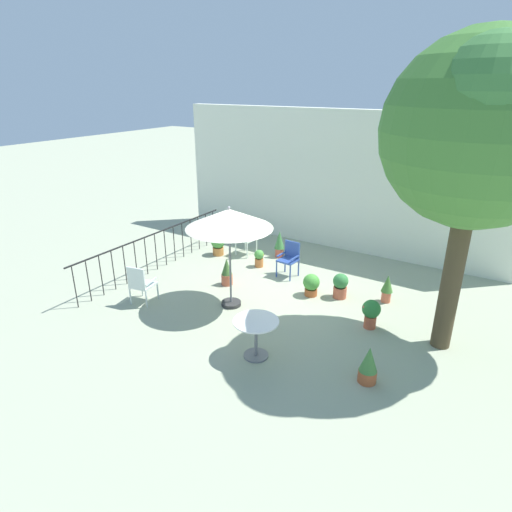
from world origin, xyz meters
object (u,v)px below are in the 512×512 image
potted_plant_1 (218,244)px  potted_plant_2 (279,243)px  potted_plant_3 (368,365)px  potted_plant_8 (259,258)px  patio_chair_0 (140,283)px  patio_chair_1 (290,257)px  potted_plant_0 (371,312)px  potted_plant_7 (340,285)px  cafe_table_0 (256,331)px  patio_chair_2 (248,237)px  patio_umbrella_0 (229,220)px  potted_plant_4 (311,284)px  shade_tree (484,131)px  potted_plant_5 (227,272)px  potted_plant_6 (387,287)px

potted_plant_1 → potted_plant_2: 1.76m
potted_plant_3 → potted_plant_8: bearing=142.4°
patio_chair_0 → potted_plant_3: bearing=0.5°
potted_plant_1 → patio_chair_1: bearing=-4.0°
potted_plant_0 → potted_plant_7: potted_plant_0 is taller
cafe_table_0 → potted_plant_1: cafe_table_0 is taller
patio_chair_1 → patio_chair_2: bearing=159.5°
cafe_table_0 → potted_plant_3: 1.99m
potted_plant_1 → potted_plant_0: bearing=-17.2°
potted_plant_1 → patio_umbrella_0: bearing=-47.7°
patio_chair_2 → potted_plant_4: size_ratio=1.79×
potted_plant_1 → potted_plant_3: (5.49, -3.22, 0.00)m
shade_tree → potted_plant_5: bearing=-179.3°
potted_plant_1 → potted_plant_2: size_ratio=0.78×
shade_tree → cafe_table_0: (-2.81, -2.20, -3.39)m
shade_tree → potted_plant_1: shade_tree is taller
potted_plant_7 → potted_plant_2: bearing=149.4°
shade_tree → potted_plant_2: shade_tree is taller
shade_tree → potted_plant_6: (-1.44, 1.13, -3.55)m
patio_umbrella_0 → shade_tree: bearing=11.4°
shade_tree → potted_plant_6: 3.99m
shade_tree → cafe_table_0: 4.92m
potted_plant_0 → cafe_table_0: bearing=-124.6°
patio_umbrella_0 → cafe_table_0: (1.50, -1.34, -1.47)m
shade_tree → patio_chair_1: shade_tree is taller
potted_plant_6 → patio_chair_1: bearing=177.8°
patio_chair_2 → potted_plant_5: size_ratio=1.37×
potted_plant_6 → potted_plant_8: size_ratio=1.38×
patio_chair_2 → potted_plant_2: size_ratio=1.23×
potted_plant_0 → potted_plant_4: 1.75m
patio_chair_1 → potted_plant_1: (-2.40, 0.17, -0.19)m
patio_chair_0 → potted_plant_8: 3.37m
cafe_table_0 → potted_plant_6: bearing=67.6°
patio_umbrella_0 → potted_plant_7: (1.91, 1.64, -1.68)m
patio_umbrella_0 → potted_plant_5: patio_umbrella_0 is taller
potted_plant_2 → potted_plant_7: bearing=-30.6°
potted_plant_5 → potted_plant_8: potted_plant_5 is taller
shade_tree → patio_chair_2: 6.79m
patio_umbrella_0 → potted_plant_4: 2.55m
potted_plant_0 → potted_plant_2: size_ratio=0.79×
potted_plant_0 → potted_plant_2: 4.13m
potted_plant_6 → potted_plant_7: (-0.96, -0.36, -0.05)m
potted_plant_1 → potted_plant_3: potted_plant_3 is taller
potted_plant_1 → potted_plant_8: 1.45m
patio_umbrella_0 → patio_chair_0: patio_umbrella_0 is taller
potted_plant_4 → potted_plant_5: size_ratio=0.77×
patio_umbrella_0 → potted_plant_1: (-2.06, 2.26, -1.66)m
patio_chair_2 → potted_plant_0: (4.22, -1.98, -0.19)m
potted_plant_3 → potted_plant_6: potted_plant_3 is taller
potted_plant_4 → potted_plant_7: size_ratio=0.90×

